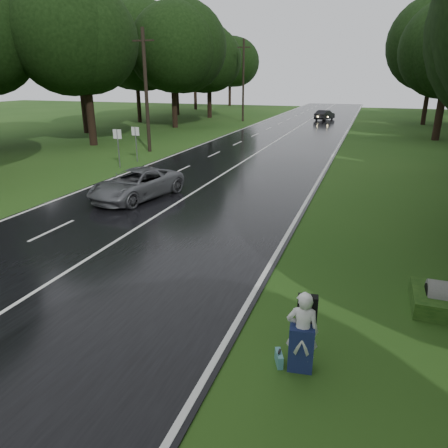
{
  "coord_description": "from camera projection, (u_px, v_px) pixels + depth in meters",
  "views": [
    {
      "loc": [
        8.39,
        -9.99,
        5.7
      ],
      "look_at": [
        4.11,
        2.15,
        1.1
      ],
      "focal_mm": 32.98,
      "sensor_mm": 36.0,
      "label": 1
    }
  ],
  "objects": [
    {
      "name": "suitcase",
      "position": [
        279.0,
        358.0,
        8.63
      ],
      "size": [
        0.26,
        0.41,
        0.28
      ],
      "primitive_type": "cube",
      "rotation": [
        0.0,
        0.0,
        0.39
      ],
      "color": "teal",
      "rests_on": "ground"
    },
    {
      "name": "tree_left_e",
      "position": [
        175.0,
        127.0,
        49.6
      ],
      "size": [
        9.91,
        9.91,
        15.48
      ],
      "primitive_type": null,
      "color": "black",
      "rests_on": "ground"
    },
    {
      "name": "utility_pole_far",
      "position": [
        243.0,
        121.0,
        56.62
      ],
      "size": [
        1.8,
        0.28,
        10.44
      ],
      "primitive_type": null,
      "color": "black",
      "rests_on": "ground"
    },
    {
      "name": "lane_center",
      "position": [
        251.0,
        156.0,
        31.17
      ],
      "size": [
        0.12,
        140.0,
        0.01
      ],
      "primitive_type": "cube",
      "color": "silver",
      "rests_on": "road"
    },
    {
      "name": "far_car",
      "position": [
        325.0,
        115.0,
        57.61
      ],
      "size": [
        2.57,
        4.37,
        1.36
      ],
      "primitive_type": "imported",
      "rotation": [
        0.0,
        0.0,
        2.85
      ],
      "color": "black",
      "rests_on": "road"
    },
    {
      "name": "road_sign_a",
      "position": [
        120.0,
        168.0,
        27.48
      ],
      "size": [
        0.61,
        0.1,
        2.52
      ],
      "primitive_type": null,
      "color": "white",
      "rests_on": "ground"
    },
    {
      "name": "utility_pole_mid",
      "position": [
        150.0,
        151.0,
        33.55
      ],
      "size": [
        1.8,
        0.28,
        9.23
      ],
      "primitive_type": null,
      "color": "black",
      "rests_on": "ground"
    },
    {
      "name": "road_sign_b",
      "position": [
        137.0,
        162.0,
        29.47
      ],
      "size": [
        0.59,
        0.1,
        2.44
      ],
      "primitive_type": null,
      "color": "white",
      "rests_on": "ground"
    },
    {
      "name": "hitchhiker",
      "position": [
        302.0,
        334.0,
        8.28
      ],
      "size": [
        0.7,
        0.65,
        1.79
      ],
      "color": "silver",
      "rests_on": "ground"
    },
    {
      "name": "road",
      "position": [
        251.0,
        157.0,
        31.18
      ],
      "size": [
        12.0,
        140.0,
        0.04
      ],
      "primitive_type": "cube",
      "color": "black",
      "rests_on": "ground"
    },
    {
      "name": "ground",
      "position": [
        84.0,
        262.0,
        13.42
      ],
      "size": [
        160.0,
        160.0,
        0.0
      ],
      "primitive_type": "plane",
      "color": "#264A16",
      "rests_on": "ground"
    },
    {
      "name": "tree_right_f",
      "position": [
        422.0,
        125.0,
        52.53
      ],
      "size": [
        10.36,
        10.36,
        16.19
      ],
      "primitive_type": null,
      "color": "black",
      "rests_on": "ground"
    },
    {
      "name": "tree_right_e",
      "position": [
        435.0,
        140.0,
        39.63
      ],
      "size": [
        9.24,
        9.24,
        14.44
      ],
      "primitive_type": null,
      "color": "black",
      "rests_on": "ground"
    },
    {
      "name": "tree_left_d",
      "position": [
        94.0,
        145.0,
        36.73
      ],
      "size": [
        10.17,
        10.17,
        15.89
      ],
      "primitive_type": null,
      "color": "black",
      "rests_on": "ground"
    },
    {
      "name": "tree_left_f",
      "position": [
        210.0,
        118.0,
        61.67
      ],
      "size": [
        9.08,
        9.08,
        14.18
      ],
      "primitive_type": null,
      "color": "black",
      "rests_on": "ground"
    },
    {
      "name": "grey_car",
      "position": [
        137.0,
        184.0,
        20.21
      ],
      "size": [
        3.44,
        5.54,
        1.43
      ],
      "primitive_type": "imported",
      "rotation": [
        0.0,
        0.0,
        6.06
      ],
      "color": "#54565A",
      "rests_on": "road"
    }
  ]
}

